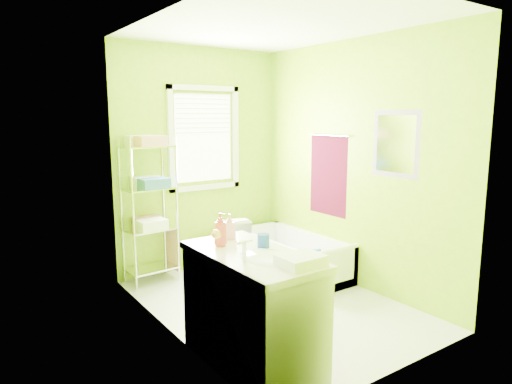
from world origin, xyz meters
TOP-DOWN VIEW (x-y plane):
  - ground at (0.00, 0.00)m, footprint 2.90×2.90m
  - room_envelope at (0.00, 0.00)m, footprint 2.14×2.94m
  - window at (0.05, 1.42)m, footprint 0.92×0.05m
  - door at (-1.04, -1.00)m, footprint 0.09×0.80m
  - right_wall_decor at (1.04, -0.02)m, footprint 0.04×1.48m
  - bathtub at (0.71, 0.56)m, footprint 0.68×1.45m
  - toilet at (0.13, 1.10)m, footprint 0.43×0.68m
  - vanity at (-0.77, -0.79)m, footprint 0.58×1.14m
  - wire_shelf_unit at (-0.71, 1.28)m, footprint 0.56×0.45m

SIDE VIEW (x-z plane):
  - ground at x=0.00m, z-range 0.00..0.00m
  - bathtub at x=0.71m, z-range -0.08..0.38m
  - toilet at x=0.13m, z-range 0.00..0.66m
  - vanity at x=-0.77m, z-range -0.10..1.01m
  - wire_shelf_unit at x=-0.71m, z-range 0.18..1.78m
  - door at x=-1.04m, z-range 0.00..2.00m
  - right_wall_decor at x=1.04m, z-range 0.74..1.91m
  - room_envelope at x=0.00m, z-range 0.24..2.86m
  - window at x=0.05m, z-range 1.00..2.22m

